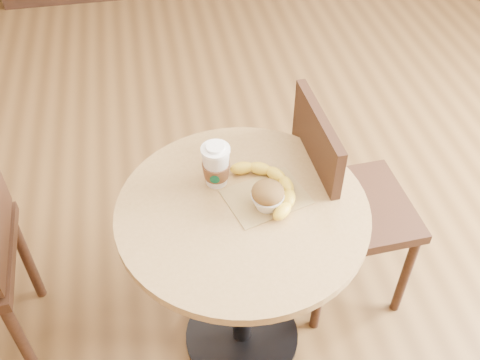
{
  "coord_description": "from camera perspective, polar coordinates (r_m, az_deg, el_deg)",
  "views": [
    {
      "loc": [
        -0.11,
        -1.19,
        1.99
      ],
      "look_at": [
        0.11,
        -0.02,
        0.83
      ],
      "focal_mm": 42.0,
      "sensor_mm": 36.0,
      "label": 1
    }
  ],
  "objects": [
    {
      "name": "cafe_table",
      "position": [
        1.84,
        0.23,
        -6.95
      ],
      "size": [
        0.77,
        0.77,
        0.75
      ],
      "color": "black",
      "rests_on": "ground"
    },
    {
      "name": "chair_right",
      "position": [
        2.07,
        10.11,
        -2.2
      ],
      "size": [
        0.43,
        0.43,
        0.93
      ],
      "rotation": [
        0.0,
        0.0,
        1.62
      ],
      "color": "#361E12",
      "rests_on": "ground"
    },
    {
      "name": "kraft_bag",
      "position": [
        1.72,
        2.67,
        -1.72
      ],
      "size": [
        0.28,
        0.24,
        0.0
      ],
      "primitive_type": "cube",
      "rotation": [
        0.0,
        0.0,
        0.29
      ],
      "color": "#987D49",
      "rests_on": "cafe_table"
    },
    {
      "name": "coffee_cup",
      "position": [
        1.72,
        -2.45,
        1.41
      ],
      "size": [
        0.09,
        0.09,
        0.15
      ],
      "rotation": [
        0.0,
        0.0,
        -0.26
      ],
      "color": "silver",
      "rests_on": "cafe_table"
    },
    {
      "name": "muffin",
      "position": [
        1.66,
        2.83,
        -1.59
      ],
      "size": [
        0.1,
        0.1,
        0.09
      ],
      "color": "white",
      "rests_on": "kraft_bag"
    },
    {
      "name": "banana",
      "position": [
        1.72,
        2.79,
        -0.82
      ],
      "size": [
        0.27,
        0.33,
        0.04
      ],
      "primitive_type": null,
      "rotation": [
        0.0,
        0.0,
        0.29
      ],
      "color": "yellow",
      "rests_on": "kraft_bag"
    }
  ]
}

